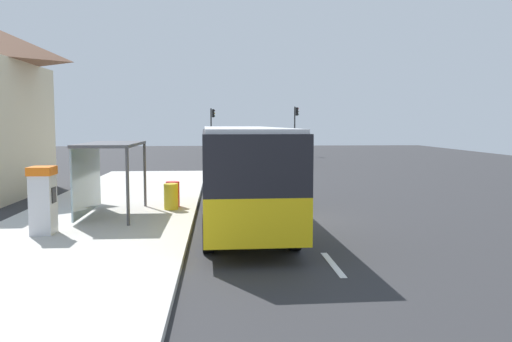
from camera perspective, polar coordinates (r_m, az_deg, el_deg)
ground_plane at (r=32.29m, az=0.27°, el=-0.76°), size 56.00×92.00×0.04m
sidewalk_platform at (r=20.67m, az=-15.12°, el=-4.03°), size 6.20×30.00×0.18m
lane_stripe_seg_0 at (r=12.76m, az=8.36°, el=-10.01°), size 0.16×2.20×0.01m
lane_stripe_seg_1 at (r=17.55m, az=4.83°, el=-5.77°), size 0.16×2.20×0.01m
lane_stripe_seg_2 at (r=22.44m, az=2.85°, el=-3.35°), size 0.16×2.20×0.01m
lane_stripe_seg_3 at (r=27.36m, az=1.59°, el=-1.80°), size 0.16×2.20×0.01m
lane_stripe_seg_4 at (r=32.31m, az=0.71°, el=-0.72°), size 0.16×2.20×0.01m
lane_stripe_seg_5 at (r=37.27m, az=0.07°, el=0.08°), size 0.16×2.20×0.01m
lane_stripe_seg_6 at (r=42.24m, az=-0.42°, el=0.68°), size 0.16×2.20×0.01m
lane_stripe_seg_7 at (r=47.22m, az=-0.81°, el=1.16°), size 0.16×2.20×0.01m
bus at (r=17.26m, az=-1.65°, el=0.22°), size 2.80×11.07×3.21m
white_van at (r=43.76m, az=2.01°, el=2.59°), size 2.16×5.26×2.30m
sedan_near at (r=46.41m, az=1.79°, el=2.06°), size 1.93×4.44×1.52m
ticket_machine at (r=16.15m, az=-22.14°, el=-2.91°), size 0.66×0.76×1.94m
recycling_bin_yellow at (r=19.56m, az=-9.22°, el=-2.76°), size 0.52×0.52×0.95m
recycling_bin_red at (r=20.25m, az=-9.04°, el=-2.48°), size 0.52×0.52×0.95m
traffic_light_near_side at (r=54.35m, az=4.33°, el=5.21°), size 0.49×0.28×5.04m
traffic_light_far_side at (r=54.58m, az=-4.80°, el=5.09°), size 0.49×0.28×4.87m
bus_shelter at (r=18.67m, az=-16.36°, el=1.17°), size 1.80×4.00×2.50m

